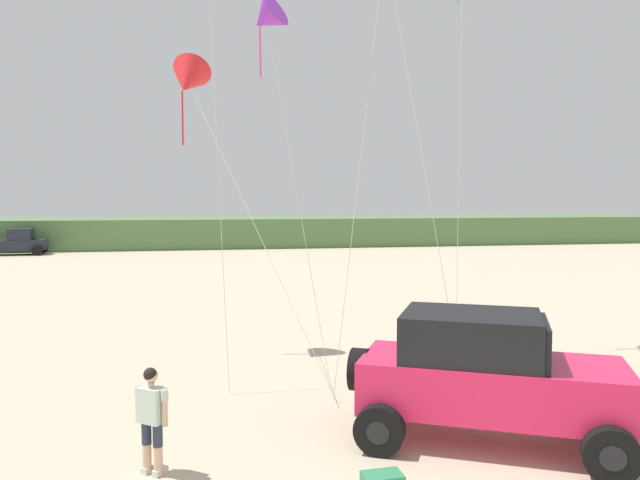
% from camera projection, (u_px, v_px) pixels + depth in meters
% --- Properties ---
extents(dune_ridge, '(90.00, 9.89, 2.50)m').
position_uv_depth(dune_ridge, '(184.00, 232.00, 55.03)').
color(dune_ridge, '#567A47').
rests_on(dune_ridge, ground_plane).
extents(jeep, '(5.00, 4.09, 2.26)m').
position_uv_depth(jeep, '(487.00, 374.00, 10.60)').
color(jeep, '#EA2151').
rests_on(jeep, ground_plane).
extents(person_watching, '(0.52, 0.46, 1.67)m').
position_uv_depth(person_watching, '(152.00, 415.00, 9.38)').
color(person_watching, '#DBB28E').
rests_on(person_watching, ground_plane).
extents(distant_pickup, '(4.69, 2.59, 1.98)m').
position_uv_depth(distant_pickup, '(15.00, 242.00, 46.21)').
color(distant_pickup, '#1E232D').
rests_on(distant_pickup, ground_plane).
extents(kite_black_sled, '(3.78, 6.11, 8.11)m').
position_uv_depth(kite_black_sled, '(188.00, 80.00, 16.46)').
color(kite_black_sled, red).
rests_on(kite_black_sled, ground_plane).
extents(kite_yellow_diamond, '(1.98, 1.89, 9.18)m').
position_uv_depth(kite_yellow_diamond, '(266.00, 18.00, 14.82)').
color(kite_yellow_diamond, purple).
rests_on(kite_yellow_diamond, ground_plane).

